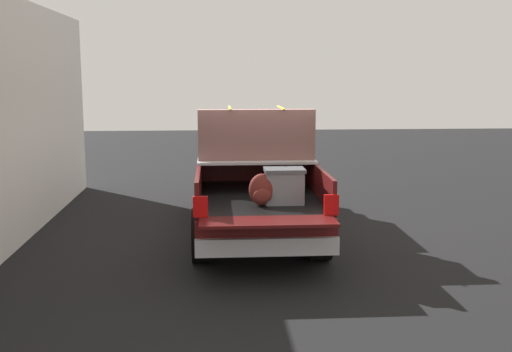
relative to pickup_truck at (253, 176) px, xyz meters
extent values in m
plane|color=black|center=(-0.36, 0.00, -0.95)|extent=(40.00, 40.00, 0.00)
cube|color=#470F0F|center=(-0.36, 0.00, -0.33)|extent=(5.50, 1.92, 0.46)
cube|color=black|center=(-1.56, 0.00, -0.08)|extent=(2.80, 1.80, 0.04)
cube|color=#470F0F|center=(-1.56, 0.93, 0.15)|extent=(2.80, 0.06, 0.50)
cube|color=#470F0F|center=(-1.56, -0.93, 0.15)|extent=(2.80, 0.06, 0.50)
cube|color=#470F0F|center=(-0.19, 0.00, 0.15)|extent=(0.06, 1.80, 0.50)
cube|color=#470F0F|center=(-3.24, 0.00, -0.08)|extent=(0.55, 1.80, 0.04)
cube|color=#B2B2B7|center=(-0.79, 0.00, 0.42)|extent=(1.25, 1.92, 0.04)
cube|color=#470F0F|center=(0.99, 0.00, 0.15)|extent=(2.30, 1.92, 0.50)
cube|color=#2D3842|center=(0.89, 0.00, 0.64)|extent=(1.94, 1.76, 0.47)
cube|color=#470F0F|center=(2.34, 0.00, 0.09)|extent=(0.40, 1.82, 0.38)
cube|color=#B2B2B7|center=(-3.08, 0.00, -0.44)|extent=(0.24, 1.92, 0.24)
cube|color=red|center=(-2.98, 0.88, 0.08)|extent=(0.06, 0.20, 0.28)
cube|color=red|center=(-2.98, -0.88, 0.08)|extent=(0.06, 0.20, 0.28)
cylinder|color=black|center=(1.39, 0.88, -0.54)|extent=(0.82, 0.30, 0.82)
cylinder|color=black|center=(1.39, -0.88, -0.54)|extent=(0.82, 0.30, 0.82)
cylinder|color=black|center=(-2.11, 0.88, -0.54)|extent=(0.82, 0.30, 0.82)
cylinder|color=black|center=(-2.11, -0.88, -0.54)|extent=(0.82, 0.30, 0.82)
cube|color=slate|center=(-2.18, -0.33, 0.18)|extent=(0.40, 0.55, 0.47)
cube|color=#505359|center=(-2.18, -0.33, 0.44)|extent=(0.44, 0.59, 0.05)
ellipsoid|color=maroon|center=(-2.32, 0.01, 0.18)|extent=(0.20, 0.38, 0.47)
ellipsoid|color=maroon|center=(-2.43, 0.01, 0.11)|extent=(0.09, 0.27, 0.21)
cube|color=brown|center=(-0.79, 0.00, 0.65)|extent=(0.83, 1.89, 0.42)
cube|color=brown|center=(-1.12, 0.00, 1.06)|extent=(0.16, 1.89, 0.40)
cube|color=brown|center=(-0.74, 0.85, 0.97)|extent=(0.59, 0.20, 0.22)
cube|color=brown|center=(-0.74, -0.84, 0.97)|extent=(0.59, 0.20, 0.22)
cube|color=yellow|center=(-0.79, 0.43, 1.27)|extent=(0.93, 0.03, 0.02)
cube|color=yellow|center=(-0.79, -0.42, 1.27)|extent=(0.93, 0.03, 0.02)
cube|color=white|center=(-0.96, 4.03, 1.06)|extent=(10.39, 0.36, 4.02)
camera|label=1|loc=(-11.07, 0.70, 1.83)|focal=43.48mm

